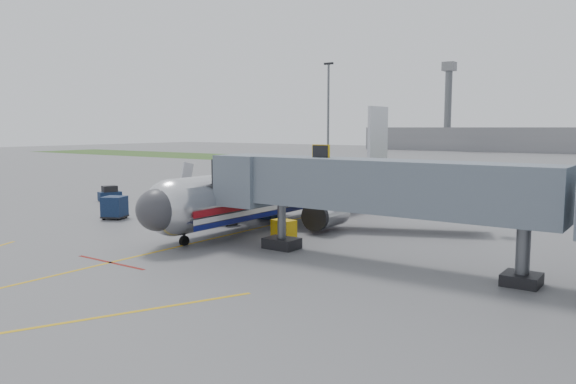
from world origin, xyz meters
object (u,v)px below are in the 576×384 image
Objects in this scene: belt_loader at (272,212)px; ramp_worker at (155,196)px; baggage_tug at (110,194)px; airliner at (295,189)px.

ramp_worker is (-14.24, -1.05, 0.50)m from belt_loader.
ramp_worker is at bearing 2.73° from baggage_tug.
airliner reaches higher than baggage_tug.
baggage_tug is 0.65× the size of belt_loader.
ramp_worker reaches higher than baggage_tug.
belt_loader reaches higher than baggage_tug.
baggage_tug is (-23.60, -1.42, -1.92)m from airliner.
airliner is 3.32m from belt_loader.
airliner reaches higher than belt_loader.
airliner is 8.85× the size of belt_loader.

